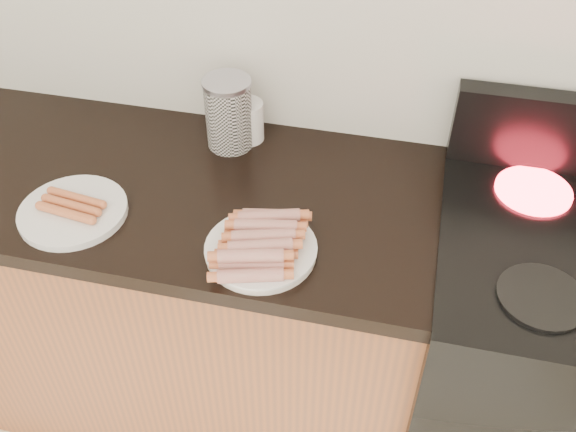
% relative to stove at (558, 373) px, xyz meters
% --- Properties ---
extents(cabinet_base, '(2.20, 0.59, 0.86)m').
position_rel_stove_xyz_m(cabinet_base, '(-1.48, 0.01, -0.03)').
color(cabinet_base, '#96512C').
rests_on(cabinet_base, floor).
extents(counter_slab, '(2.20, 0.62, 0.04)m').
position_rel_stove_xyz_m(counter_slab, '(-1.48, 0.01, 0.42)').
color(counter_slab, black).
rests_on(counter_slab, cabinet_base).
extents(stove, '(0.76, 0.65, 0.91)m').
position_rel_stove_xyz_m(stove, '(0.00, 0.00, 0.00)').
color(stove, black).
rests_on(stove, floor).
extents(burner_near_left, '(0.18, 0.18, 0.01)m').
position_rel_stove_xyz_m(burner_near_left, '(-0.17, -0.17, 0.46)').
color(burner_near_left, black).
rests_on(burner_near_left, stove).
extents(burner_far_left, '(0.18, 0.18, 0.01)m').
position_rel_stove_xyz_m(burner_far_left, '(-0.17, 0.17, 0.46)').
color(burner_far_left, '#FF1E2D').
rests_on(burner_far_left, stove).
extents(main_plate, '(0.31, 0.31, 0.02)m').
position_rel_stove_xyz_m(main_plate, '(-0.76, -0.17, 0.45)').
color(main_plate, silver).
rests_on(main_plate, counter_slab).
extents(side_plate, '(0.32, 0.32, 0.02)m').
position_rel_stove_xyz_m(side_plate, '(-1.21, -0.14, 0.45)').
color(side_plate, white).
rests_on(side_plate, counter_slab).
extents(hotdog_pile, '(0.14, 0.25, 0.05)m').
position_rel_stove_xyz_m(hotdog_pile, '(-0.76, -0.16, 0.49)').
color(hotdog_pile, maroon).
rests_on(hotdog_pile, main_plate).
extents(plain_sausages, '(0.14, 0.09, 0.02)m').
position_rel_stove_xyz_m(plain_sausages, '(-1.21, -0.14, 0.47)').
color(plain_sausages, tan).
rests_on(plain_sausages, side_plate).
extents(canister, '(0.12, 0.12, 0.19)m').
position_rel_stove_xyz_m(canister, '(-0.94, 0.21, 0.54)').
color(canister, white).
rests_on(canister, counter_slab).
extents(mug, '(0.11, 0.11, 0.11)m').
position_rel_stove_xyz_m(mug, '(-0.90, 0.24, 0.50)').
color(mug, white).
rests_on(mug, counter_slab).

